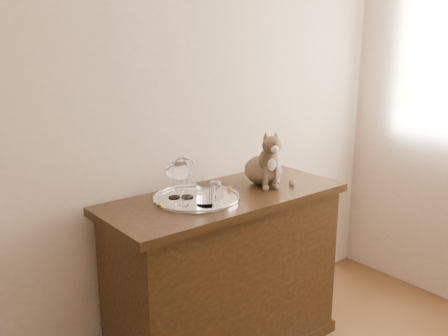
% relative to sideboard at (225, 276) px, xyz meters
% --- Properties ---
extents(wall_back, '(4.00, 0.10, 2.70)m').
position_rel_sideboard_xyz_m(wall_back, '(-0.60, 0.31, 0.93)').
color(wall_back, tan).
rests_on(wall_back, ground).
extents(sideboard, '(1.20, 0.50, 0.85)m').
position_rel_sideboard_xyz_m(sideboard, '(0.00, 0.00, 0.00)').
color(sideboard, black).
rests_on(sideboard, ground).
extents(tray, '(0.40, 0.40, 0.01)m').
position_rel_sideboard_xyz_m(tray, '(-0.15, 0.02, 0.43)').
color(tray, white).
rests_on(tray, sideboard).
extents(wine_glass_a, '(0.06, 0.06, 0.17)m').
position_rel_sideboard_xyz_m(wine_glass_a, '(-0.23, 0.09, 0.52)').
color(wine_glass_a, silver).
rests_on(wine_glass_a, tray).
extents(wine_glass_c, '(0.08, 0.08, 0.21)m').
position_rel_sideboard_xyz_m(wine_glass_c, '(-0.24, -0.00, 0.54)').
color(wine_glass_c, white).
rests_on(wine_glass_c, tray).
extents(wine_glass_d, '(0.07, 0.07, 0.19)m').
position_rel_sideboard_xyz_m(wine_glass_d, '(-0.18, 0.06, 0.53)').
color(wine_glass_d, white).
rests_on(wine_glass_d, tray).
extents(tumbler_a, '(0.07, 0.07, 0.08)m').
position_rel_sideboard_xyz_m(tumbler_a, '(-0.11, -0.06, 0.47)').
color(tumbler_a, silver).
rests_on(tumbler_a, tray).
extents(tumbler_b, '(0.09, 0.09, 0.10)m').
position_rel_sideboard_xyz_m(tumbler_b, '(-0.18, -0.09, 0.48)').
color(tumbler_b, white).
rests_on(tumbler_b, tray).
extents(cat, '(0.37, 0.36, 0.29)m').
position_rel_sideboard_xyz_m(cat, '(0.26, 0.02, 0.57)').
color(cat, '#483B2B').
rests_on(cat, sideboard).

